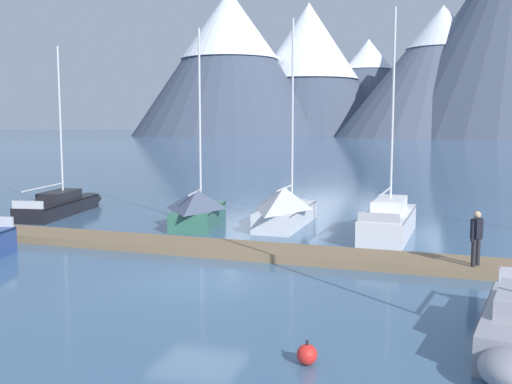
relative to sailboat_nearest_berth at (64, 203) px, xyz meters
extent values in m
plane|color=#426689|center=(11.77, -10.76, -0.49)|extent=(700.00, 700.00, 0.00)
cone|color=#424C60|center=(-54.63, 186.97, 26.32)|extent=(73.64, 73.64, 53.61)
cone|color=white|center=(-54.63, 186.97, 40.47)|extent=(36.67, 36.67, 25.43)
cone|color=#424C60|center=(-28.35, 205.85, 25.08)|extent=(64.67, 64.67, 51.14)
cone|color=white|center=(-28.35, 205.85, 35.86)|extent=(39.42, 39.42, 29.68)
cone|color=#424C60|center=(-6.39, 218.20, 18.53)|extent=(58.33, 58.33, 38.03)
cone|color=white|center=(-6.39, 218.20, 31.58)|extent=(19.37, 19.37, 12.03)
cone|color=slate|center=(21.23, 183.96, 21.22)|extent=(69.71, 69.71, 43.42)
cone|color=white|center=(21.23, 183.96, 35.87)|extent=(23.97, 23.97, 14.22)
cube|color=#846B4C|center=(11.77, -6.76, -0.34)|extent=(29.00, 3.39, 0.30)
cylinder|color=#38383D|center=(11.73, -7.62, -0.37)|extent=(27.76, 1.56, 0.24)
cylinder|color=#38383D|center=(11.81, -5.89, -0.37)|extent=(27.76, 1.56, 0.24)
cube|color=black|center=(0.09, -0.62, -0.12)|extent=(2.49, 6.25, 0.72)
ellipsoid|color=black|center=(-0.38, 2.77, -0.12)|extent=(1.70, 2.34, 0.69)
cube|color=black|center=(0.09, -0.62, 0.20)|extent=(2.51, 6.13, 0.06)
cylinder|color=silver|center=(0.01, -0.11, 4.11)|extent=(0.10, 0.10, 7.76)
cylinder|color=silver|center=(0.28, -2.04, 1.06)|extent=(0.61, 3.88, 0.08)
cube|color=black|center=(0.06, -0.47, 0.47)|extent=(1.53, 2.87, 0.46)
cube|color=silver|center=(0.49, -3.55, 0.42)|extent=(1.51, 0.30, 0.36)
cube|color=#336B56|center=(8.16, -1.70, -0.06)|extent=(2.44, 4.68, 0.85)
ellipsoid|color=#336B56|center=(7.75, 0.82, -0.06)|extent=(1.75, 2.04, 0.81)
cube|color=#163027|center=(8.16, -1.70, 0.33)|extent=(2.46, 4.60, 0.06)
cylinder|color=silver|center=(8.09, -1.24, 4.36)|extent=(0.10, 0.10, 7.99)
cylinder|color=silver|center=(8.28, -2.38, 1.12)|extent=(0.46, 2.31, 0.08)
pyramid|color=#4C5670|center=(8.22, -2.03, 0.78)|extent=(2.54, 3.84, 0.83)
cube|color=silver|center=(11.98, -0.56, -0.06)|extent=(1.79, 5.42, 0.86)
ellipsoid|color=silver|center=(12.06, 2.45, -0.06)|extent=(1.45, 1.89, 0.82)
cube|color=slate|center=(11.98, -0.56, 0.33)|extent=(1.83, 5.32, 0.06)
cylinder|color=silver|center=(12.00, 0.44, 4.62)|extent=(0.10, 0.10, 8.50)
cylinder|color=silver|center=(11.97, -0.82, 1.27)|extent=(0.15, 2.52, 0.08)
pyramid|color=silver|center=(11.97, -0.97, 0.85)|extent=(2.01, 4.35, 0.96)
cube|color=white|center=(16.61, -2.03, 0.03)|extent=(2.04, 5.77, 1.03)
ellipsoid|color=white|center=(16.81, 1.07, 0.03)|extent=(1.52, 1.63, 0.98)
cube|color=slate|center=(16.61, -2.03, 0.50)|extent=(2.08, 5.66, 0.06)
cylinder|color=silver|center=(16.64, -1.61, 4.64)|extent=(0.10, 0.10, 8.21)
cylinder|color=silver|center=(16.53, -3.27, 1.51)|extent=(0.29, 3.33, 0.08)
cube|color=white|center=(16.62, -1.89, 0.82)|extent=(1.34, 2.62, 0.56)
cube|color=silver|center=(16.43, -4.78, 0.72)|extent=(1.52, 0.20, 0.36)
cylinder|color=#232328|center=(19.50, -7.69, 0.24)|extent=(0.14, 0.14, 0.86)
cylinder|color=#232328|center=(19.64, -7.47, 0.24)|extent=(0.14, 0.14, 0.86)
cube|color=black|center=(19.57, -7.58, 0.97)|extent=(0.39, 0.44, 0.60)
sphere|color=tan|center=(19.57, -7.58, 1.39)|extent=(0.22, 0.22, 0.22)
cylinder|color=black|center=(19.43, -7.79, 0.90)|extent=(0.09, 0.09, 0.62)
cylinder|color=black|center=(19.70, -7.37, 0.90)|extent=(0.09, 0.09, 0.62)
sphere|color=red|center=(15.97, -15.62, -0.28)|extent=(0.40, 0.40, 0.40)
cylinder|color=#262628|center=(15.97, -15.62, -0.04)|extent=(0.06, 0.06, 0.08)
camera|label=1|loc=(18.09, -26.39, 4.14)|focal=41.51mm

